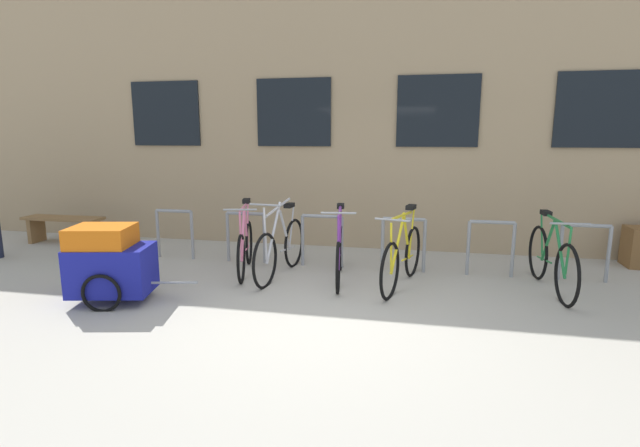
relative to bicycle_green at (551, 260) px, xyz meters
The scene contains 11 objects.
ground_plane 3.01m from the bicycle_green, 151.75° to the right, with size 42.00×42.00×0.00m, color #B2ADA0.
storefront_building 6.25m from the bicycle_green, 117.33° to the left, with size 28.00×6.62×5.85m.
bike_rack 2.52m from the bicycle_green, 168.77° to the left, with size 6.65×0.05×0.79m.
bicycle_green is the anchor object (origin of this frame).
bicycle_silver 3.54m from the bicycle_green, behind, with size 0.44×1.79×1.11m.
bicycle_yellow 1.87m from the bicycle_green, behind, with size 0.57×1.74×1.05m.
bicycle_purple 2.71m from the bicycle_green, behind, with size 0.44×1.69×1.03m.
bicycle_pink 4.10m from the bicycle_green, behind, with size 0.54×1.60×1.04m.
bike_trailer 5.43m from the bicycle_green, 163.91° to the right, with size 1.48×0.78×0.93m.
wooden_bench 8.04m from the bicycle_green, behind, with size 1.47×0.40×0.49m.
backpack 6.92m from the bicycle_green, behind, with size 0.28×0.20×0.44m, color #1E4C1E.
Camera 1 is at (0.93, -4.85, 1.96)m, focal length 26.51 mm.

